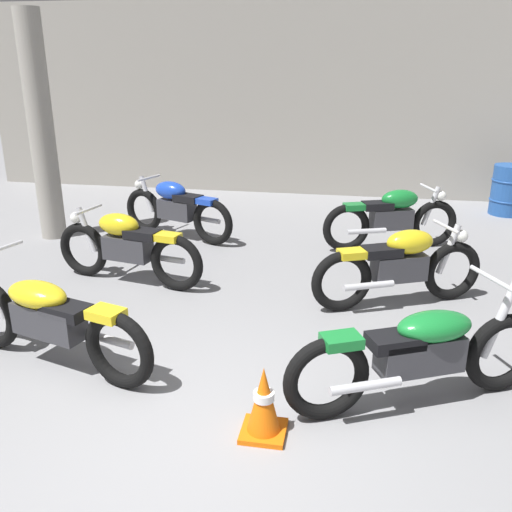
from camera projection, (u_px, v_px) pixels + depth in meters
ground_plane at (191, 450)px, 3.82m from camera, size 60.00×60.00×0.00m
back_wall at (308, 100)px, 10.56m from camera, size 13.08×0.24×3.60m
support_pillar at (41, 129)px, 7.89m from camera, size 0.36×0.36×3.20m
motorcycle_left_row_0 at (48, 318)px, 4.74m from camera, size 2.11×0.86×0.97m
motorcycle_left_row_1 at (127, 246)px, 6.54m from camera, size 1.95×0.58×0.88m
motorcycle_left_row_2 at (176, 208)px, 8.21m from camera, size 1.88×0.81×0.88m
motorcycle_right_row_0 at (422, 352)px, 4.19m from camera, size 2.01×1.09×0.97m
motorcycle_right_row_1 at (400, 265)px, 5.93m from camera, size 1.85×0.90×0.88m
motorcycle_right_row_2 at (392, 217)px, 7.73m from camera, size 1.89×0.80×0.88m
oil_drum at (508, 190)px, 9.48m from camera, size 0.59×0.59×0.85m
traffic_cone at (264, 403)px, 3.90m from camera, size 0.32×0.32×0.54m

